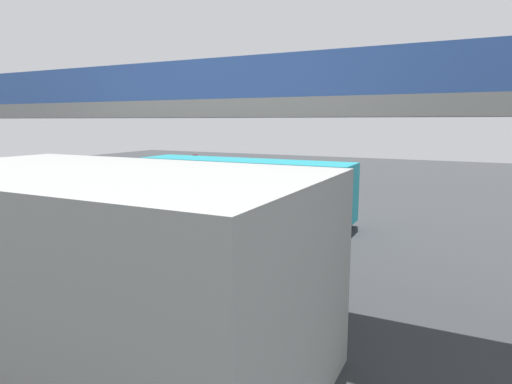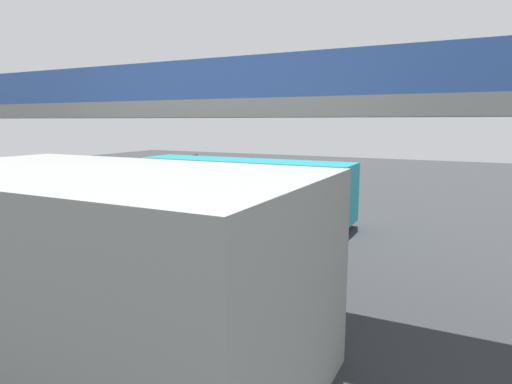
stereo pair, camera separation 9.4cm
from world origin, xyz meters
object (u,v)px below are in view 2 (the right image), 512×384
object	(u,v)px
pedestrian	(175,182)
city_bus	(243,184)
bicycle_black	(20,208)
bicycle_blue	(91,199)
parked_van	(64,200)
bicycle_green	(63,204)
traffic_sign	(196,167)

from	to	relation	value
pedestrian	city_bus	bearing A→B (deg)	148.95
bicycle_black	pedestrian	size ratio (longest dim) A/B	0.99
bicycle_black	bicycle_blue	bearing A→B (deg)	-108.71
parked_van	bicycle_green	world-z (taller)	parked_van
parked_van	bicycle_blue	xyz separation A→B (m)	(2.71, -4.15, -0.81)
parked_van	bicycle_black	xyz separation A→B (m)	(4.01, -0.31, -0.81)
parked_van	bicycle_blue	distance (m)	5.02
bicycle_blue	bicycle_black	bearing A→B (deg)	71.29
city_bus	bicycle_green	world-z (taller)	city_bus
bicycle_green	traffic_sign	bearing A→B (deg)	-114.11
bicycle_blue	bicycle_green	bearing A→B (deg)	84.82
parked_van	pedestrian	distance (m)	9.67
pedestrian	bicycle_black	bearing A→B (deg)	68.94
bicycle_green	pedestrian	bearing A→B (deg)	-108.44
parked_van	bicycle_black	bearing A→B (deg)	-4.48
bicycle_green	bicycle_blue	world-z (taller)	same
bicycle_green	bicycle_blue	size ratio (longest dim) A/B	1.00
city_bus	traffic_sign	bearing A→B (deg)	-39.64
parked_van	bicycle_black	world-z (taller)	parked_van
traffic_sign	bicycle_blue	bearing A→B (deg)	60.97
bicycle_blue	traffic_sign	bearing A→B (deg)	-119.03
traffic_sign	city_bus	bearing A→B (deg)	140.36
bicycle_green	traffic_sign	xyz separation A→B (m)	(-3.69, -8.24, 1.52)
city_bus	parked_van	xyz separation A→B (m)	(7.69, 4.77, -0.70)
bicycle_green	bicycle_blue	xyz separation A→B (m)	(-0.17, -1.91, 0.00)
bicycle_green	pedestrian	xyz separation A→B (m)	(-2.47, -7.41, 0.51)
city_bus	bicycle_blue	world-z (taller)	city_bus
bicycle_black	traffic_sign	distance (m)	11.35
city_bus	traffic_sign	distance (m)	8.95
city_bus	bicycle_blue	size ratio (longest dim) A/B	6.52
parked_van	traffic_sign	distance (m)	10.53
parked_van	pedestrian	xyz separation A→B (m)	(0.42, -9.65, -0.30)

